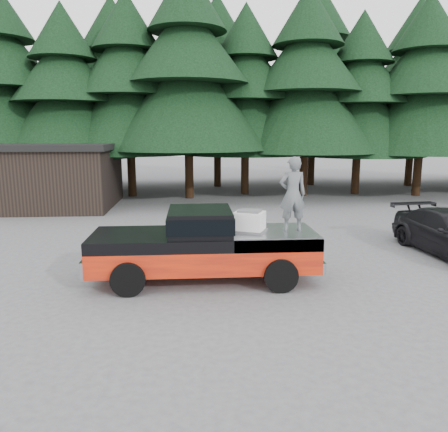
{
  "coord_description": "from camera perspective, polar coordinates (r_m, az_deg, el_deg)",
  "views": [
    {
      "loc": [
        -0.84,
        -11.4,
        3.88
      ],
      "look_at": [
        -0.0,
        0.0,
        1.67
      ],
      "focal_mm": 35.0,
      "sensor_mm": 36.0,
      "label": 1
    }
  ],
  "objects": [
    {
      "name": "ground",
      "position": [
        12.07,
        0.02,
        -7.82
      ],
      "size": [
        120.0,
        120.0,
        0.0
      ],
      "primitive_type": "plane",
      "color": "#4E4E51",
      "rests_on": "ground"
    },
    {
      "name": "pickup_truck",
      "position": [
        11.54,
        -2.61,
        -5.25
      ],
      "size": [
        6.0,
        2.04,
        1.33
      ],
      "primitive_type": null,
      "color": "red",
      "rests_on": "ground"
    },
    {
      "name": "truck_cab",
      "position": [
        11.31,
        -3.16,
        -0.59
      ],
      "size": [
        1.66,
        1.9,
        0.59
      ],
      "primitive_type": "cube",
      "color": "black",
      "rests_on": "pickup_truck"
    },
    {
      "name": "air_compressor",
      "position": [
        11.31,
        3.35,
        -0.81
      ],
      "size": [
        0.92,
        0.85,
        0.5
      ],
      "primitive_type": "cube",
      "rotation": [
        0.0,
        0.0,
        -0.41
      ],
      "color": "white",
      "rests_on": "pickup_truck"
    },
    {
      "name": "man_on_bed",
      "position": [
        11.41,
        8.95,
        2.83
      ],
      "size": [
        0.72,
        0.49,
        1.94
      ],
      "primitive_type": "imported",
      "rotation": [
        0.0,
        0.0,
        3.18
      ],
      "color": "#555A5D",
      "rests_on": "pickup_truck"
    },
    {
      "name": "utility_building",
      "position": [
        24.88,
        -23.42,
        4.93
      ],
      "size": [
        8.4,
        6.4,
        3.3
      ],
      "color": "black",
      "rests_on": "ground"
    },
    {
      "name": "treeline",
      "position": [
        28.88,
        -1.76,
        18.57
      ],
      "size": [
        60.15,
        16.05,
        17.5
      ],
      "color": "black",
      "rests_on": "ground"
    }
  ]
}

